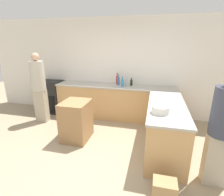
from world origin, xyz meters
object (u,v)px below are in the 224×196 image
(vinegar_bottle_clear, at_px, (126,82))
(dish_soap_bottle, at_px, (123,83))
(person_by_range, at_px, (39,86))
(person_at_peninsula, at_px, (222,128))
(island_table, at_px, (76,120))
(mixing_bowl, at_px, (161,109))
(paper_bag, at_px, (164,190))
(water_bottle_blue, at_px, (118,81))
(hot_sauce_bottle, at_px, (117,80))
(range_oven, at_px, (51,96))
(wine_bottle_dark, at_px, (131,82))

(vinegar_bottle_clear, distance_m, dish_soap_bottle, 0.20)
(person_by_range, xyz_separation_m, person_at_peninsula, (3.84, -1.32, -0.06))
(island_table, height_order, mixing_bowl, mixing_bowl)
(vinegar_bottle_clear, distance_m, paper_bag, 2.91)
(vinegar_bottle_clear, height_order, person_by_range, person_by_range)
(water_bottle_blue, bearing_deg, person_by_range, -158.28)
(water_bottle_blue, distance_m, hot_sauce_bottle, 0.14)
(hot_sauce_bottle, distance_m, paper_bag, 3.12)
(water_bottle_blue, relative_size, dish_soap_bottle, 1.10)
(dish_soap_bottle, bearing_deg, person_at_peninsula, -47.46)
(island_table, xyz_separation_m, paper_bag, (1.82, -1.20, -0.28))
(mixing_bowl, xyz_separation_m, hot_sauce_bottle, (-1.14, 1.88, 0.06))
(range_oven, distance_m, person_at_peninsula, 4.50)
(hot_sauce_bottle, xyz_separation_m, paper_bag, (1.25, -2.71, -0.90))
(hot_sauce_bottle, bearing_deg, range_oven, -174.96)
(wine_bottle_dark, height_order, person_by_range, person_by_range)
(vinegar_bottle_clear, bearing_deg, mixing_bowl, -64.01)
(water_bottle_blue, distance_m, person_by_range, 2.08)
(wine_bottle_dark, relative_size, person_at_peninsula, 0.12)
(wine_bottle_dark, relative_size, paper_bag, 0.66)
(mixing_bowl, bearing_deg, range_oven, 151.71)
(vinegar_bottle_clear, bearing_deg, dish_soap_bottle, -112.29)
(water_bottle_blue, height_order, paper_bag, water_bottle_blue)
(island_table, bearing_deg, hot_sauce_bottle, 69.20)
(range_oven, xyz_separation_m, water_bottle_blue, (2.08, 0.05, 0.58))
(island_table, distance_m, person_at_peninsula, 2.68)
(range_oven, bearing_deg, water_bottle_blue, 1.47)
(wine_bottle_dark, bearing_deg, vinegar_bottle_clear, -163.46)
(mixing_bowl, bearing_deg, paper_bag, -82.92)
(person_by_range, relative_size, person_at_peninsula, 1.06)
(water_bottle_blue, height_order, dish_soap_bottle, water_bottle_blue)
(range_oven, height_order, dish_soap_bottle, dish_soap_bottle)
(person_at_peninsula, height_order, paper_bag, person_at_peninsula)
(island_table, relative_size, water_bottle_blue, 2.88)
(wine_bottle_dark, bearing_deg, person_at_peninsula, -53.91)
(dish_soap_bottle, bearing_deg, water_bottle_blue, 130.80)
(island_table, relative_size, person_by_range, 0.48)
(mixing_bowl, distance_m, paper_bag, 1.19)
(vinegar_bottle_clear, xyz_separation_m, hot_sauce_bottle, (-0.28, 0.11, 0.04))
(person_at_peninsula, bearing_deg, water_bottle_blue, 132.40)
(dish_soap_bottle, bearing_deg, island_table, -122.58)
(vinegar_bottle_clear, bearing_deg, hot_sauce_bottle, 159.22)
(vinegar_bottle_clear, bearing_deg, range_oven, -178.23)
(hot_sauce_bottle, distance_m, person_by_range, 2.07)
(range_oven, relative_size, wine_bottle_dark, 4.49)
(vinegar_bottle_clear, height_order, person_at_peninsula, person_at_peninsula)
(person_by_range, height_order, person_at_peninsula, person_by_range)
(wine_bottle_dark, height_order, hot_sauce_bottle, hot_sauce_bottle)
(water_bottle_blue, distance_m, person_at_peninsula, 2.83)
(island_table, bearing_deg, person_by_range, 154.48)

